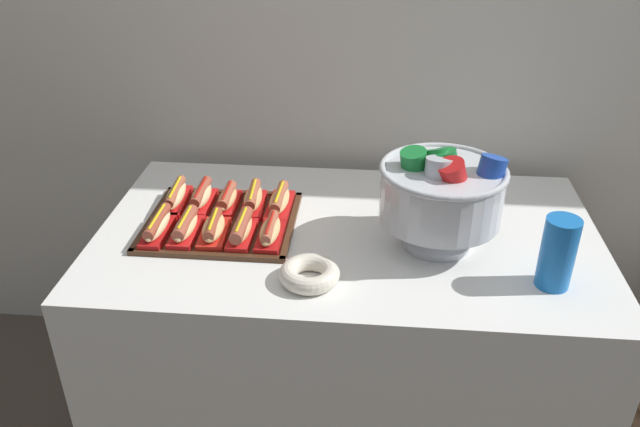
# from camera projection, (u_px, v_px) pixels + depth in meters

# --- Properties ---
(ground_plane) EXTENTS (10.00, 10.00, 0.00)m
(ground_plane) POSITION_uv_depth(u_px,v_px,m) (343.00, 424.00, 2.09)
(ground_plane) COLOR #4C4238
(buffet_table) EXTENTS (1.35, 0.78, 0.74)m
(buffet_table) POSITION_uv_depth(u_px,v_px,m) (345.00, 332.00, 1.90)
(buffet_table) COLOR white
(buffet_table) RESTS_ON ground_plane
(serving_tray) EXTENTS (0.41, 0.36, 0.01)m
(serving_tray) POSITION_uv_depth(u_px,v_px,m) (222.00, 222.00, 1.76)
(serving_tray) COLOR #472B19
(serving_tray) RESTS_ON buffet_table
(hot_dog_0) EXTENTS (0.06, 0.18, 0.06)m
(hot_dog_0) POSITION_uv_depth(u_px,v_px,m) (158.00, 226.00, 1.68)
(hot_dog_0) COLOR #B21414
(hot_dog_0) RESTS_ON serving_tray
(hot_dog_1) EXTENTS (0.06, 0.16, 0.06)m
(hot_dog_1) POSITION_uv_depth(u_px,v_px,m) (186.00, 227.00, 1.68)
(hot_dog_1) COLOR red
(hot_dog_1) RESTS_ON serving_tray
(hot_dog_2) EXTENTS (0.08, 0.16, 0.06)m
(hot_dog_2) POSITION_uv_depth(u_px,v_px,m) (214.00, 229.00, 1.67)
(hot_dog_2) COLOR red
(hot_dog_2) RESTS_ON serving_tray
(hot_dog_3) EXTENTS (0.06, 0.16, 0.06)m
(hot_dog_3) POSITION_uv_depth(u_px,v_px,m) (242.00, 229.00, 1.66)
(hot_dog_3) COLOR red
(hot_dog_3) RESTS_ON serving_tray
(hot_dog_4) EXTENTS (0.06, 0.16, 0.06)m
(hot_dog_4) POSITION_uv_depth(u_px,v_px,m) (270.00, 232.00, 1.66)
(hot_dog_4) COLOR #B21414
(hot_dog_4) RESTS_ON serving_tray
(hot_dog_5) EXTENTS (0.07, 0.18, 0.06)m
(hot_dog_5) POSITION_uv_depth(u_px,v_px,m) (176.00, 196.00, 1.83)
(hot_dog_5) COLOR red
(hot_dog_5) RESTS_ON serving_tray
(hot_dog_6) EXTENTS (0.06, 0.16, 0.06)m
(hot_dog_6) POSITION_uv_depth(u_px,v_px,m) (201.00, 197.00, 1.82)
(hot_dog_6) COLOR red
(hot_dog_6) RESTS_ON serving_tray
(hot_dog_7) EXTENTS (0.06, 0.15, 0.06)m
(hot_dog_7) POSITION_uv_depth(u_px,v_px,m) (227.00, 199.00, 1.81)
(hot_dog_7) COLOR red
(hot_dog_7) RESTS_ON serving_tray
(hot_dog_8) EXTENTS (0.07, 0.17, 0.06)m
(hot_dog_8) POSITION_uv_depth(u_px,v_px,m) (253.00, 199.00, 1.81)
(hot_dog_8) COLOR red
(hot_dog_8) RESTS_ON serving_tray
(hot_dog_9) EXTENTS (0.07, 0.17, 0.06)m
(hot_dog_9) POSITION_uv_depth(u_px,v_px,m) (279.00, 201.00, 1.80)
(hot_dog_9) COLOR red
(hot_dog_9) RESTS_ON serving_tray
(punch_bowl) EXTENTS (0.32, 0.32, 0.27)m
(punch_bowl) POSITION_uv_depth(u_px,v_px,m) (442.00, 191.00, 1.59)
(punch_bowl) COLOR silver
(punch_bowl) RESTS_ON buffet_table
(cup_stack) EXTENTS (0.08, 0.08, 0.18)m
(cup_stack) POSITION_uv_depth(u_px,v_px,m) (558.00, 253.00, 1.47)
(cup_stack) COLOR blue
(cup_stack) RESTS_ON buffet_table
(donut) EXTENTS (0.15, 0.15, 0.04)m
(donut) POSITION_uv_depth(u_px,v_px,m) (310.00, 274.00, 1.51)
(donut) COLOR silver
(donut) RESTS_ON buffet_table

